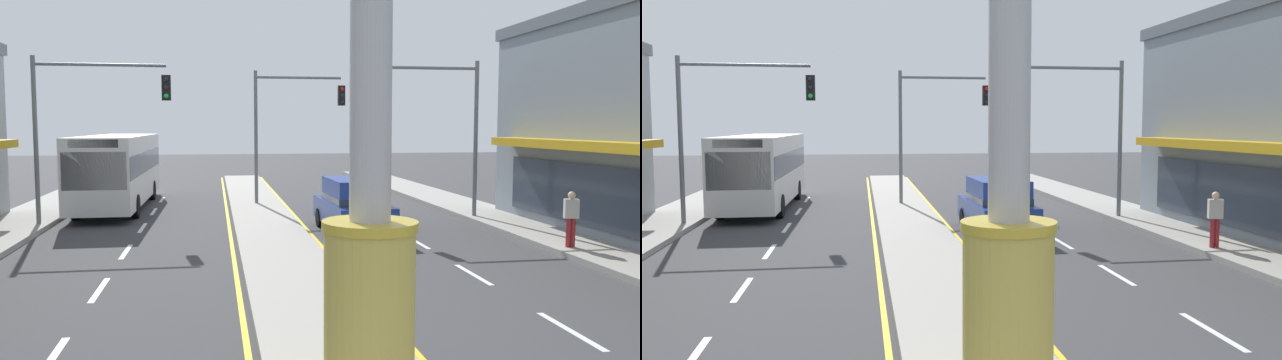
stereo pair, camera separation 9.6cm
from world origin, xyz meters
TOP-DOWN VIEW (x-y plane):
  - median_strip at (0.00, 18.00)m, footprint 2.39×52.00m
  - sidewalk_right at (9.11, 16.00)m, footprint 2.63×60.00m
  - lane_markings at (0.00, 16.65)m, footprint 9.13×52.00m
  - district_sign at (0.00, 6.31)m, footprint 7.17×1.19m
  - traffic_light_left_side at (-6.43, 22.90)m, footprint 4.86×0.46m
  - traffic_light_right_side at (6.43, 22.17)m, footprint 4.86×0.46m
  - traffic_light_median_far at (1.52, 27.97)m, footprint 4.20×0.46m
  - suv_near_right_lane at (2.85, 20.11)m, footprint 2.08×4.66m
  - bus_far_right_lane at (-6.14, 28.36)m, footprint 2.65×11.22m
  - pedestrian_near_kerb at (8.36, 15.65)m, footprint 0.44×0.31m

SIDE VIEW (x-z plane):
  - lane_markings at x=0.00m, z-range 0.00..0.01m
  - median_strip at x=0.00m, z-range 0.00..0.14m
  - sidewalk_right at x=9.11m, z-range 0.00..0.18m
  - suv_near_right_lane at x=2.85m, z-range 0.03..1.93m
  - pedestrian_near_kerb at x=8.36m, z-range 0.29..1.92m
  - bus_far_right_lane at x=-6.14m, z-range 0.24..3.50m
  - traffic_light_median_far at x=1.52m, z-range 1.09..7.29m
  - traffic_light_left_side at x=-6.43m, z-range 1.15..7.35m
  - traffic_light_right_side at x=6.43m, z-range 1.15..7.35m
  - district_sign at x=0.00m, z-range 0.43..8.21m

